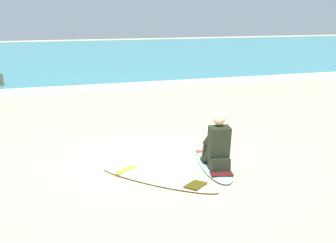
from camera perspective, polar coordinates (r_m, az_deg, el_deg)
ground_plane at (r=8.44m, az=-0.95°, el=-4.89°), size 80.00×80.00×0.00m
sea at (r=29.99m, az=-15.33°, el=7.73°), size 80.00×28.00×0.10m
breaking_foam at (r=16.48m, az=-10.84°, el=3.95°), size 80.00×0.90×0.11m
surfboard_main at (r=8.30m, az=5.59°, el=-5.00°), size 1.07×2.22×0.08m
surfer_seated at (r=7.85m, az=6.02°, el=-3.01°), size 0.44×0.74×0.95m
surfboard_spare_near at (r=7.50m, az=-1.34°, el=-6.93°), size 1.75×2.07×0.08m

